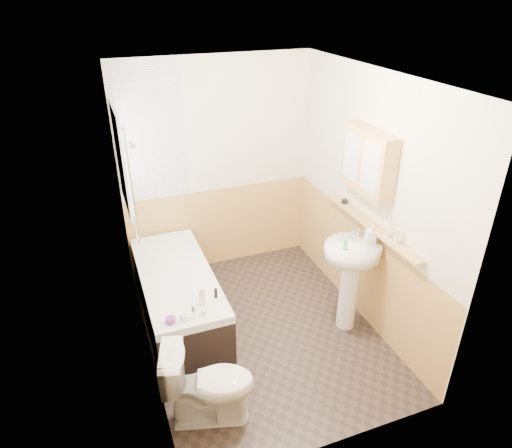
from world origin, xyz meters
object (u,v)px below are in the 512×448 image
(toilet, at_px, (209,385))
(medicine_cabinet, at_px, (368,161))
(bathtub, at_px, (178,294))
(pine_shelf, at_px, (370,225))
(sink, at_px, (351,269))

(toilet, distance_m, medicine_cabinet, 2.36)
(bathtub, bearing_deg, pine_shelf, -20.63)
(sink, xyz_separation_m, medicine_cabinet, (0.17, 0.18, 1.01))
(sink, relative_size, medicine_cabinet, 1.68)
(pine_shelf, bearing_deg, toilet, -159.87)
(medicine_cabinet, bearing_deg, bathtub, 162.57)
(bathtub, xyz_separation_m, sink, (1.57, -0.73, 0.40))
(bathtub, xyz_separation_m, medicine_cabinet, (1.74, -0.55, 1.41))
(sink, relative_size, pine_shelf, 0.75)
(toilet, bearing_deg, pine_shelf, -54.06)
(toilet, bearing_deg, sink, -53.65)
(bathtub, distance_m, pine_shelf, 2.06)
(toilet, bearing_deg, bathtub, 14.51)
(toilet, xyz_separation_m, sink, (1.60, 0.60, 0.34))
(toilet, height_order, pine_shelf, pine_shelf)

